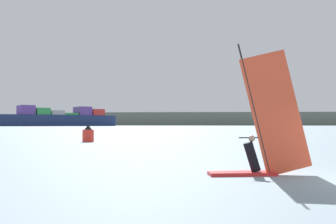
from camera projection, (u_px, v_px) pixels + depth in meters
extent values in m
cube|color=red|center=(242.00, 174.00, 13.11)|extent=(2.25, 0.78, 0.12)
cylinder|color=black|center=(254.00, 108.00, 13.21)|extent=(1.10, 0.08, 4.35)
cube|color=#E54C2D|center=(276.00, 113.00, 13.27)|extent=(2.52, 0.10, 4.36)
cylinder|color=black|center=(262.00, 138.00, 13.20)|extent=(1.61, 0.07, 0.04)
cylinder|color=black|center=(252.00, 157.00, 13.15)|extent=(0.60, 0.33, 1.05)
sphere|color=tan|center=(252.00, 138.00, 13.17)|extent=(0.22, 0.22, 0.22)
cube|color=navy|center=(47.00, 121.00, 448.48)|extent=(155.21, 100.34, 12.87)
cube|color=#59388C|center=(26.00, 110.00, 435.81)|extent=(25.14, 29.51, 10.40)
cube|color=#2D8C47|center=(41.00, 111.00, 444.92)|extent=(25.14, 29.51, 7.80)
cube|color=#99999E|center=(55.00, 113.00, 454.03)|extent=(25.14, 29.51, 5.20)
cube|color=#2D8C47|center=(69.00, 114.00, 463.13)|extent=(25.14, 29.51, 2.60)
cube|color=#59388C|center=(82.00, 111.00, 472.41)|extent=(25.14, 29.51, 10.40)
cube|color=red|center=(95.00, 112.00, 481.51)|extent=(25.14, 29.51, 7.80)
cube|color=#60665B|center=(261.00, 120.00, 999.50)|extent=(828.98, 610.45, 26.63)
cylinder|color=red|center=(88.00, 136.00, 38.61)|extent=(1.13, 1.13, 1.21)
cone|color=black|center=(88.00, 127.00, 38.64)|extent=(0.79, 0.79, 0.50)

